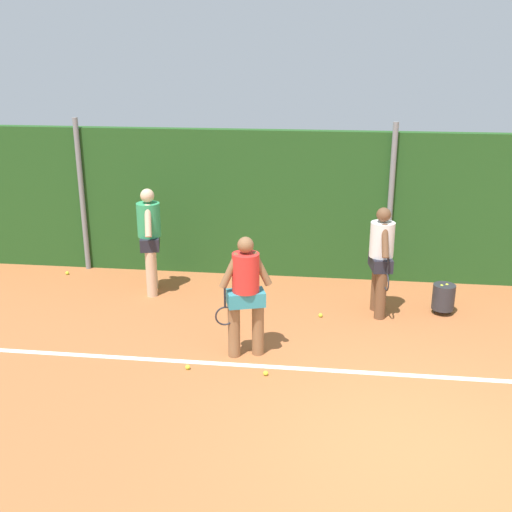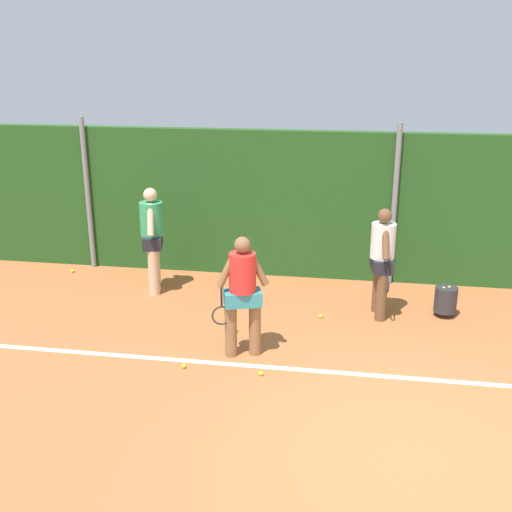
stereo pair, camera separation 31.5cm
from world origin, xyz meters
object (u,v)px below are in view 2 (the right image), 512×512
player_foreground_near (242,290)px  tennis_ball_4 (184,366)px  ball_hopper (446,299)px  tennis_ball_0 (261,373)px  player_midcourt (382,257)px  player_backcourt_far (152,234)px  tennis_ball_2 (236,330)px  tennis_ball_7 (73,271)px  tennis_ball_1 (321,316)px

player_foreground_near → tennis_ball_4: size_ratio=26.53×
ball_hopper → tennis_ball_0: ball_hopper is taller
player_midcourt → tennis_ball_0: size_ratio=27.19×
player_backcourt_far → tennis_ball_2: (1.76, -1.45, -1.02)m
player_foreground_near → player_backcourt_far: player_backcourt_far is taller
tennis_ball_2 → tennis_ball_7: size_ratio=1.00×
tennis_ball_7 → player_foreground_near: bearing=-35.9°
player_foreground_near → player_midcourt: bearing=-156.9°
player_backcourt_far → tennis_ball_0: size_ratio=28.50×
tennis_ball_1 → player_backcourt_far: bearing=166.3°
tennis_ball_1 → tennis_ball_7: bearing=164.2°
tennis_ball_1 → tennis_ball_4: 2.62m
ball_hopper → tennis_ball_4: 4.42m
player_foreground_near → ball_hopper: 3.59m
tennis_ball_0 → tennis_ball_4: bearing=178.3°
player_foreground_near → player_midcourt: player_midcourt is taller
player_backcourt_far → tennis_ball_1: player_backcourt_far is taller
tennis_ball_4 → tennis_ball_1: bearing=48.2°
player_backcourt_far → tennis_ball_0: (2.34, -2.72, -1.02)m
player_foreground_near → player_midcourt: (1.94, 1.69, 0.02)m
ball_hopper → tennis_ball_7: 6.96m
player_foreground_near → ball_hopper: size_ratio=3.41×
player_foreground_near → tennis_ball_7: player_foreground_near is taller
tennis_ball_2 → tennis_ball_4: bearing=-111.5°
player_foreground_near → ball_hopper: player_foreground_near is taller
player_midcourt → tennis_ball_2: 2.58m
ball_hopper → tennis_ball_7: bearing=172.0°
player_midcourt → player_backcourt_far: player_backcourt_far is taller
tennis_ball_1 → ball_hopper: bearing=11.7°
player_backcourt_far → tennis_ball_7: 2.24m
tennis_ball_4 → ball_hopper: bearing=32.4°
player_midcourt → ball_hopper: player_midcourt is taller
player_foreground_near → tennis_ball_0: 1.15m
tennis_ball_0 → player_backcourt_far: bearing=130.7°
player_midcourt → ball_hopper: 1.29m
player_backcourt_far → ball_hopper: player_backcourt_far is taller
player_midcourt → tennis_ball_0: bearing=-43.0°
tennis_ball_1 → tennis_ball_4: (-1.74, -1.95, 0.00)m
tennis_ball_4 → tennis_ball_0: bearing=-1.7°
player_backcourt_far → tennis_ball_2: 2.50m
tennis_ball_4 → player_foreground_near: bearing=35.9°
player_foreground_near → tennis_ball_2: player_foreground_near is taller
player_midcourt → tennis_ball_1: (-0.92, -0.26, -0.97)m
player_foreground_near → ball_hopper: bearing=-166.4°
player_midcourt → tennis_ball_4: size_ratio=27.19×
tennis_ball_0 → tennis_ball_7: 5.41m
player_foreground_near → tennis_ball_4: bearing=18.0°
player_foreground_near → tennis_ball_4: (-0.72, -0.52, -0.95)m
player_midcourt → ball_hopper: (1.06, 0.15, -0.71)m
player_midcourt → tennis_ball_0: 2.92m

